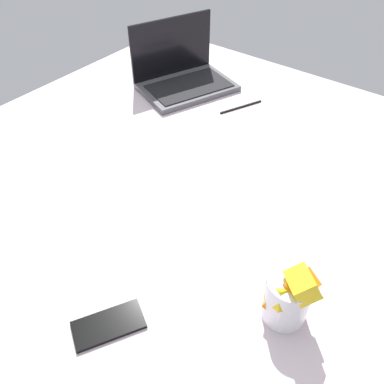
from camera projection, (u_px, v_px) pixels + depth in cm
name	position (u px, v px, depth cm)	size (l,w,h in cm)	color
bed_mattress	(149.00, 211.00, 118.33)	(180.00, 140.00, 18.00)	silver
laptop	(183.00, 75.00, 151.92)	(39.12, 33.46, 23.00)	#4C4C51
snack_cup	(289.00, 296.00, 79.23)	(11.03, 10.84, 15.07)	silver
cell_phone	(108.00, 325.00, 81.32)	(6.80, 14.00, 0.80)	black
charger_cable	(241.00, 107.00, 143.11)	(17.00, 0.60, 0.60)	black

